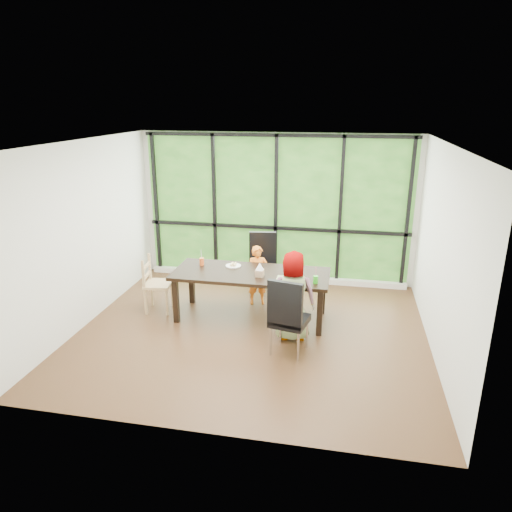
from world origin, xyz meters
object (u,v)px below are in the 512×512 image
(green_cup, at_px, (316,280))
(tissue_box, at_px, (260,273))
(child_older, at_px, (292,296))
(plate_near, at_px, (289,279))
(plate_far, at_px, (233,266))
(chair_end_beech, at_px, (158,284))
(dining_table, at_px, (251,295))
(chair_window_leather, at_px, (262,265))
(chair_interior_leather, at_px, (290,315))
(orange_cup, at_px, (202,262))
(child_toddler, at_px, (258,275))

(green_cup, xyz_separation_m, tissue_box, (-0.83, 0.12, -0.00))
(child_older, relative_size, plate_near, 4.95)
(plate_far, bearing_deg, tissue_box, -36.15)
(chair_end_beech, distance_m, child_older, 2.26)
(dining_table, relative_size, green_cup, 21.27)
(chair_window_leather, xyz_separation_m, chair_end_beech, (-1.51, -0.94, -0.09))
(chair_interior_leather, height_order, chair_end_beech, chair_interior_leather)
(plate_far, xyz_separation_m, tissue_box, (0.49, -0.36, 0.04))
(chair_interior_leather, bearing_deg, chair_end_beech, -10.46)
(orange_cup, relative_size, tissue_box, 0.96)
(dining_table, distance_m, child_older, 0.91)
(dining_table, relative_size, orange_cup, 20.31)
(green_cup, height_order, tissue_box, green_cup)
(orange_cup, bearing_deg, child_older, -24.84)
(plate_far, bearing_deg, plate_near, -23.16)
(chair_window_leather, relative_size, chair_interior_leather, 1.00)
(chair_window_leather, distance_m, child_older, 1.61)
(child_older, bearing_deg, child_toddler, -65.87)
(dining_table, distance_m, green_cup, 1.11)
(dining_table, xyz_separation_m, child_older, (0.70, -0.53, 0.27))
(child_toddler, bearing_deg, tissue_box, -94.78)
(chair_window_leather, bearing_deg, tissue_box, -90.22)
(orange_cup, bearing_deg, chair_end_beech, -164.10)
(chair_interior_leather, height_order, plate_far, chair_interior_leather)
(chair_interior_leather, height_order, orange_cup, chair_interior_leather)
(chair_interior_leather, bearing_deg, orange_cup, -23.71)
(chair_interior_leather, xyz_separation_m, plate_far, (-1.04, 1.15, 0.22))
(child_older, bearing_deg, tissue_box, -44.48)
(plate_near, height_order, tissue_box, tissue_box)
(plate_near, bearing_deg, child_toddler, 129.12)
(plate_far, bearing_deg, green_cup, -19.86)
(chair_interior_leather, distance_m, child_older, 0.41)
(chair_interior_leather, height_order, child_toddler, chair_interior_leather)
(chair_end_beech, bearing_deg, plate_near, -102.19)
(plate_near, bearing_deg, orange_cup, 166.00)
(child_toddler, height_order, plate_far, child_toddler)
(dining_table, xyz_separation_m, child_toddler, (-0.00, 0.57, 0.12))
(chair_end_beech, distance_m, plate_far, 1.24)
(chair_end_beech, height_order, plate_far, chair_end_beech)
(chair_window_leather, relative_size, chair_end_beech, 1.20)
(child_older, distance_m, orange_cup, 1.69)
(chair_window_leather, height_order, plate_near, chair_window_leather)
(tissue_box, bearing_deg, child_toddler, 103.02)
(chair_interior_leather, relative_size, green_cup, 9.75)
(dining_table, relative_size, plate_far, 9.87)
(dining_table, distance_m, tissue_box, 0.48)
(chair_window_leather, height_order, child_older, child_older)
(orange_cup, bearing_deg, child_toddler, 25.16)
(chair_end_beech, relative_size, green_cup, 8.12)
(chair_interior_leather, xyz_separation_m, tissue_box, (-0.55, 0.79, 0.26))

